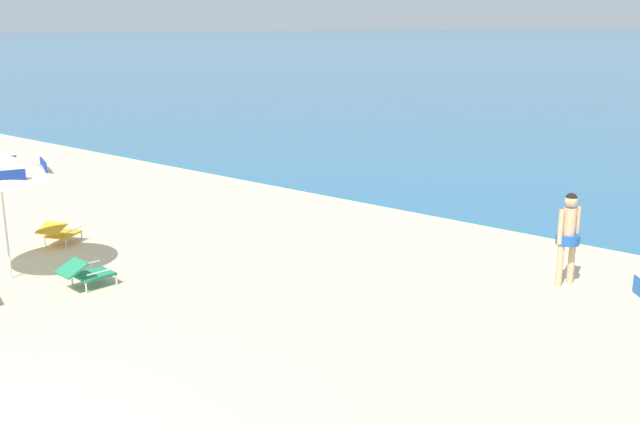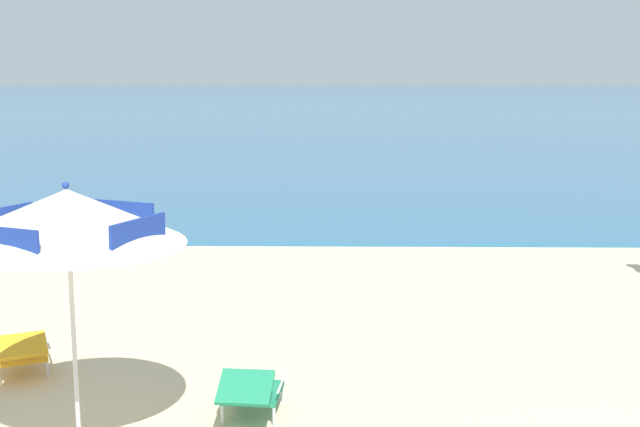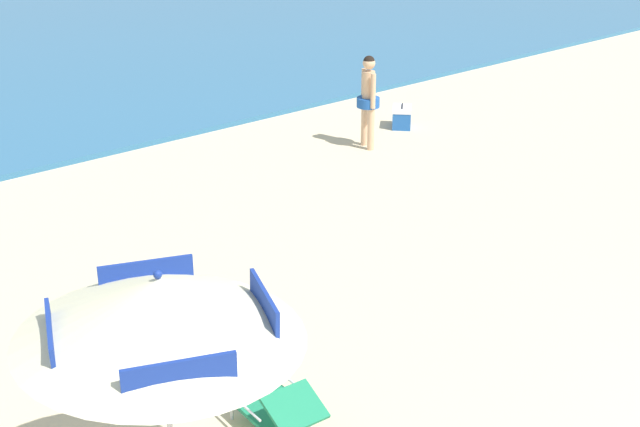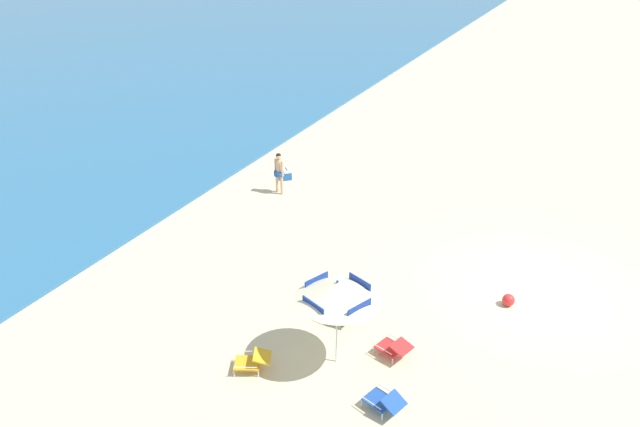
% 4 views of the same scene
% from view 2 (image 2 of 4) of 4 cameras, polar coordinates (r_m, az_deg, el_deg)
% --- Properties ---
extents(ocean_water, '(800.00, 800.00, 0.10)m').
position_cam_2_polar(ocean_water, '(415.01, 1.47, 9.04)').
color(ocean_water, '#2D668E').
rests_on(ocean_water, ground).
extents(beach_umbrella_striped_main, '(2.64, 2.63, 2.34)m').
position_cam_2_polar(beach_umbrella_striped_main, '(6.91, -17.85, -0.16)').
color(beach_umbrella_striped_main, silver).
rests_on(beach_umbrella_striped_main, ground).
extents(lounge_chair_under_umbrella, '(0.63, 0.92, 0.52)m').
position_cam_2_polar(lounge_chair_under_umbrella, '(7.65, -5.05, -12.67)').
color(lounge_chair_under_umbrella, '#1E7F56').
rests_on(lounge_chair_under_umbrella, ground).
extents(lounge_chair_facing_sea, '(0.84, 1.00, 0.50)m').
position_cam_2_polar(lounge_chair_facing_sea, '(9.22, -20.84, -9.34)').
color(lounge_chair_facing_sea, gold).
rests_on(lounge_chair_facing_sea, ground).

